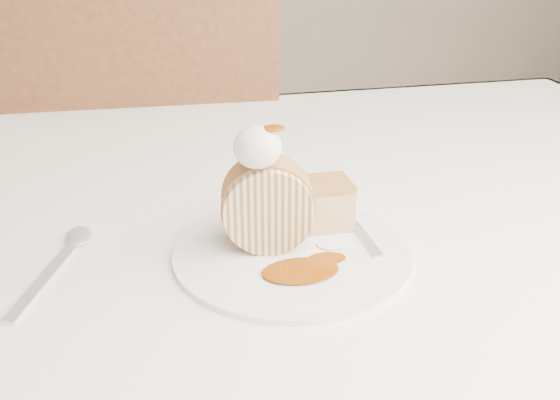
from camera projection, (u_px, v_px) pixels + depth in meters
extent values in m
cube|color=white|center=(251.00, 215.00, 0.75)|extent=(1.40, 0.90, 0.04)
cube|color=white|center=(211.00, 170.00, 1.19)|extent=(1.40, 0.01, 0.28)
cylinder|color=brown|center=(504.00, 268.00, 1.36)|extent=(0.06, 0.06, 0.71)
cube|color=brown|center=(157.00, 190.00, 1.41)|extent=(0.50, 0.50, 0.05)
cube|color=brown|center=(144.00, 98.00, 1.10)|extent=(0.48, 0.06, 0.50)
cylinder|color=brown|center=(239.00, 239.00, 1.73)|extent=(0.04, 0.04, 0.46)
cylinder|color=brown|center=(87.00, 252.00, 1.66)|extent=(0.04, 0.04, 0.46)
cylinder|color=brown|center=(261.00, 326.00, 1.37)|extent=(0.04, 0.04, 0.46)
cylinder|color=brown|center=(68.00, 348.00, 1.30)|extent=(0.04, 0.04, 0.46)
cylinder|color=brown|center=(488.00, 305.00, 1.50)|extent=(0.04, 0.04, 0.40)
cylinder|color=white|center=(292.00, 252.00, 0.62)|extent=(0.24, 0.24, 0.01)
cylinder|color=beige|center=(268.00, 205.00, 0.61)|extent=(0.09, 0.06, 0.09)
cube|color=#C3804A|center=(325.00, 206.00, 0.66)|extent=(0.05, 0.05, 0.04)
ellipsoid|color=white|center=(257.00, 147.00, 0.57)|extent=(0.05, 0.05, 0.04)
ellipsoid|color=#7B3305|center=(273.00, 123.00, 0.57)|extent=(0.02, 0.02, 0.01)
cube|color=silver|center=(361.00, 233.00, 0.65)|extent=(0.02, 0.14, 0.00)
cube|color=silver|center=(43.00, 282.00, 0.57)|extent=(0.07, 0.16, 0.00)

